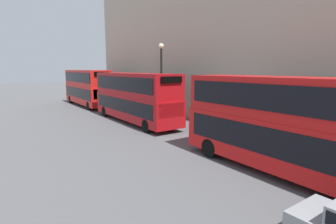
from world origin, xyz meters
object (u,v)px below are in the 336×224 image
object	(u,v)px
bus_leading	(297,123)
bus_second_in_queue	(134,95)
bus_third_in_queue	(87,86)
pedestrian	(145,108)

from	to	relation	value
bus_leading	bus_second_in_queue	world-z (taller)	bus_leading
bus_leading	bus_second_in_queue	xyz separation A→B (m)	(0.00, 14.72, -0.01)
bus_second_in_queue	bus_third_in_queue	distance (m)	12.88
bus_third_in_queue	bus_second_in_queue	bearing A→B (deg)	-90.00
pedestrian	bus_third_in_queue	bearing A→B (deg)	100.14
bus_second_in_queue	pedestrian	size ratio (longest dim) A/B	6.27
bus_leading	bus_third_in_queue	world-z (taller)	bus_third_in_queue
pedestrian	bus_leading	bearing A→B (deg)	-96.99
bus_leading	bus_second_in_queue	distance (m)	14.72
bus_leading	bus_second_in_queue	size ratio (longest dim) A/B	0.98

